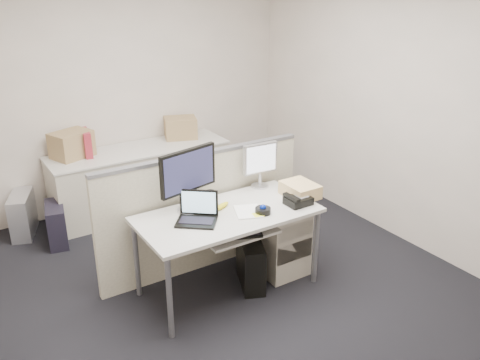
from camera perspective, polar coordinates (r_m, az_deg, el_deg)
floor at (r=4.57m, az=-1.31°, el=-12.02°), size 4.00×4.50×0.01m
wall_back at (r=5.96m, az=-12.88°, el=9.86°), size 4.00×0.02×2.70m
wall_right at (r=5.25m, az=17.76°, el=7.74°), size 0.02×4.50×2.70m
desk at (r=4.23m, az=-1.39°, el=-4.51°), size 1.50×0.75×0.73m
keyboard_tray at (r=4.12m, az=-0.08°, el=-6.01°), size 0.62×0.32×0.02m
drawer_pedestal at (r=4.70m, az=4.11°, el=-6.35°), size 0.40×0.55×0.65m
cubicle_partition at (r=4.63m, az=-4.23°, el=-3.67°), size 2.00×0.06×1.10m
back_counter at (r=5.95m, az=-11.01°, el=0.01°), size 2.00×0.60×0.72m
monitor_main at (r=4.14m, az=-5.80°, el=-0.11°), size 0.58×0.33×0.55m
monitor_small at (r=4.64m, az=2.26°, el=1.62°), size 0.35×0.19×0.41m
laptop at (r=4.01m, az=-4.95°, el=-3.30°), size 0.39×0.38×0.23m
trackball at (r=4.19m, az=2.59°, el=-3.46°), size 0.15×0.15×0.05m
desk_phone at (r=4.37m, az=6.55°, el=-2.33°), size 0.21×0.17×0.07m
paper_stack at (r=4.21m, az=0.91°, el=-3.57°), size 0.29×0.32×0.01m
sticky_pad at (r=4.15m, az=2.02°, el=-3.97°), size 0.09×0.09×0.01m
travel_mug at (r=4.21m, az=-3.34°, el=-2.46°), size 0.09×0.09×0.17m
banana at (r=4.27m, az=-2.09°, el=-2.96°), size 0.19×0.12×0.04m
cellphone at (r=4.22m, az=-3.90°, el=-3.55°), size 0.08×0.12×0.01m
manila_folders at (r=4.52m, az=6.76°, el=-1.10°), size 0.25×0.32×0.12m
keyboard at (r=4.05m, az=-0.38°, el=-6.14°), size 0.43×0.28×0.02m
pc_tower_desk at (r=4.51m, az=1.20°, el=-9.25°), size 0.35×0.49×0.43m
pc_tower_spare_dark at (r=5.49m, az=-19.90°, el=-4.68°), size 0.27×0.47×0.42m
pc_tower_spare_silver at (r=5.80m, az=-23.21°, el=-3.57°), size 0.35×0.52×0.45m
cardboard_box_left at (r=5.70m, az=-18.36°, el=3.71°), size 0.48×0.42×0.30m
cardboard_box_right at (r=6.11m, az=-6.69°, el=5.76°), size 0.44×0.39×0.27m
red_binder at (r=5.72m, az=-16.87°, el=3.93°), size 0.12×0.32×0.30m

